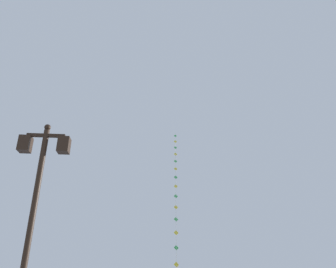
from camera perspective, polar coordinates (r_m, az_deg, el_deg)
name	(u,v)px	position (r m, az deg, el deg)	size (l,w,h in m)	color
twin_lantern_lamp_post	(37,187)	(8.15, -22.65, -8.93)	(1.23, 0.28, 5.27)	black
kite_train	(176,187)	(32.72, 1.42, -9.60)	(1.91, 15.34, 18.90)	brown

